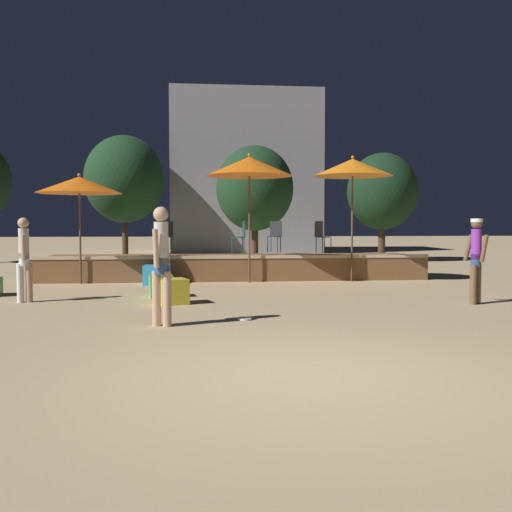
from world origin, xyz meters
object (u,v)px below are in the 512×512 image
at_px(patio_umbrella_1, 249,166).
at_px(cube_seat_5, 161,286).
at_px(bistro_chair_0, 321,234).
at_px(frisbee_disc, 244,319).
at_px(cube_seat_1, 157,275).
at_px(person_0, 161,261).
at_px(cube_seat_4, 172,291).
at_px(bistro_chair_2, 241,234).
at_px(bistro_chair_1, 275,233).
at_px(background_tree_0, 382,192).
at_px(patio_umbrella_2, 353,168).
at_px(background_tree_2, 124,179).
at_px(background_tree_3, 255,189).
at_px(patio_umbrella_0, 79,185).
at_px(person_1, 24,257).
at_px(person_2, 476,257).
at_px(bistro_chair_3, 166,234).

relative_size(patio_umbrella_1, cube_seat_5, 6.16).
bearing_deg(bistro_chair_0, frisbee_disc, 134.31).
relative_size(cube_seat_1, person_0, 0.37).
height_order(cube_seat_4, person_0, person_0).
distance_m(cube_seat_5, bistro_chair_2, 4.64).
distance_m(bistro_chair_1, background_tree_0, 7.81).
distance_m(patio_umbrella_2, background_tree_2, 14.43).
bearing_deg(cube_seat_5, bistro_chair_2, 64.31).
bearing_deg(patio_umbrella_2, bistro_chair_2, 154.19).
bearing_deg(cube_seat_1, background_tree_0, 43.82).
bearing_deg(cube_seat_4, background_tree_3, 77.33).
distance_m(cube_seat_5, frisbee_disc, 3.31).
relative_size(patio_umbrella_0, bistro_chair_2, 3.08).
height_order(cube_seat_1, person_1, person_1).
distance_m(person_1, frisbee_disc, 4.81).
distance_m(patio_umbrella_2, cube_seat_5, 6.14).
xyz_separation_m(patio_umbrella_2, cube_seat_4, (-4.49, -3.74, -2.74)).
xyz_separation_m(background_tree_2, background_tree_3, (5.69, -3.86, -0.62)).
distance_m(person_0, bistro_chair_1, 8.54).
height_order(cube_seat_5, background_tree_0, background_tree_0).
xyz_separation_m(patio_umbrella_1, frisbee_disc, (-0.57, -5.66, -2.96)).
relative_size(bistro_chair_0, background_tree_0, 0.21).
xyz_separation_m(cube_seat_1, bistro_chair_2, (2.22, 1.67, 0.99)).
bearing_deg(person_0, patio_umbrella_1, -84.36).
xyz_separation_m(bistro_chair_0, bistro_chair_2, (-2.25, 0.14, 0.00)).
bearing_deg(bistro_chair_1, background_tree_2, 144.84).
bearing_deg(cube_seat_1, cube_seat_4, -81.07).
height_order(cube_seat_5, background_tree_3, background_tree_3).
relative_size(bistro_chair_1, background_tree_3, 0.19).
height_order(cube_seat_1, cube_seat_5, cube_seat_1).
bearing_deg(cube_seat_5, frisbee_disc, -62.93).
relative_size(cube_seat_5, bistro_chair_1, 0.60).
distance_m(person_0, background_tree_3, 14.99).
relative_size(person_2, bistro_chair_1, 1.80).
relative_size(bistro_chair_0, bistro_chair_2, 1.00).
bearing_deg(person_1, cube_seat_1, -142.37).
distance_m(bistro_chair_1, bistro_chair_2, 1.21).
bearing_deg(background_tree_0, frisbee_disc, -116.23).
distance_m(bistro_chair_0, background_tree_0, 7.71).
bearing_deg(bistro_chair_3, patio_umbrella_0, -4.45).
xyz_separation_m(bistro_chair_1, background_tree_3, (0.03, 6.52, 1.70)).
bearing_deg(person_2, bistro_chair_3, -78.97).
distance_m(patio_umbrella_0, patio_umbrella_2, 6.98).
height_order(patio_umbrella_0, bistro_chair_2, patio_umbrella_0).
bearing_deg(patio_umbrella_0, frisbee_disc, -57.28).
distance_m(cube_seat_1, bistro_chair_3, 2.19).
height_order(patio_umbrella_1, cube_seat_5, patio_umbrella_1).
distance_m(bistro_chair_1, background_tree_2, 12.05).
xyz_separation_m(cube_seat_4, background_tree_2, (-2.94, 16.10, 3.32)).
bearing_deg(person_0, cube_seat_1, -62.67).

